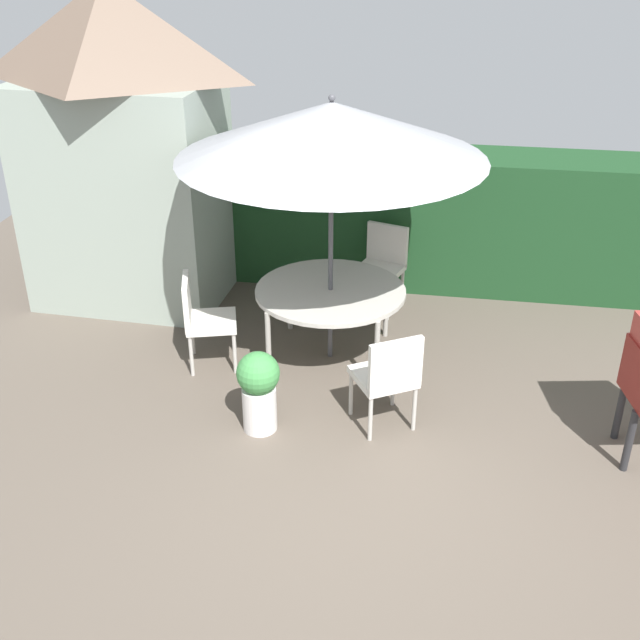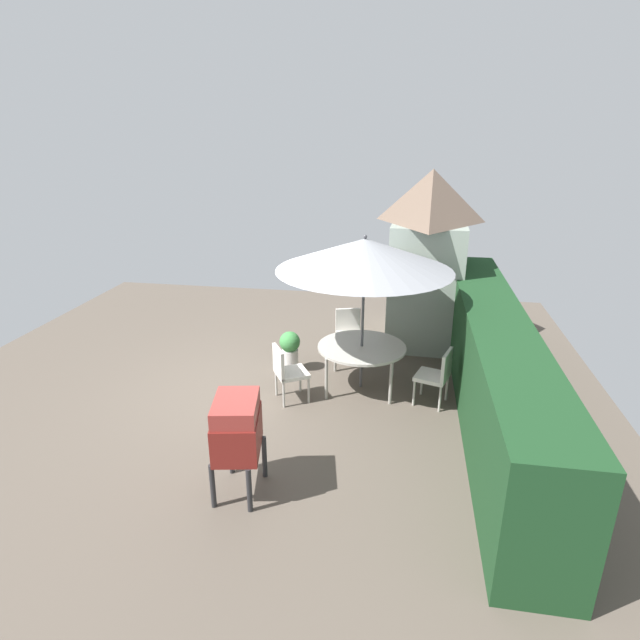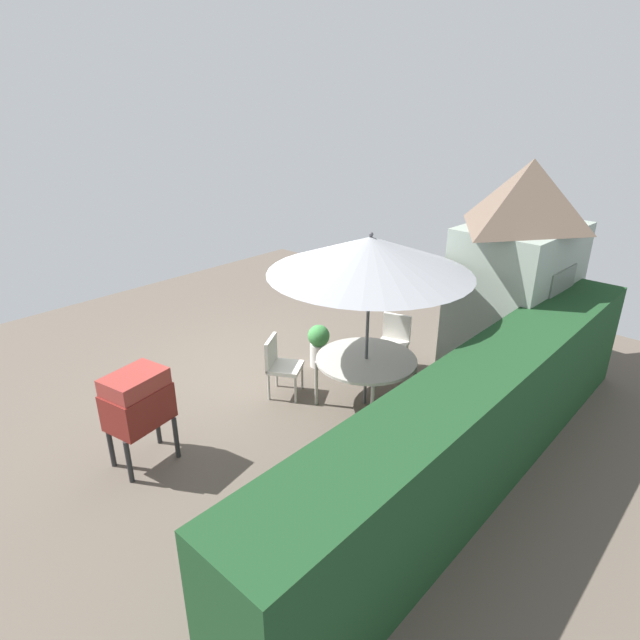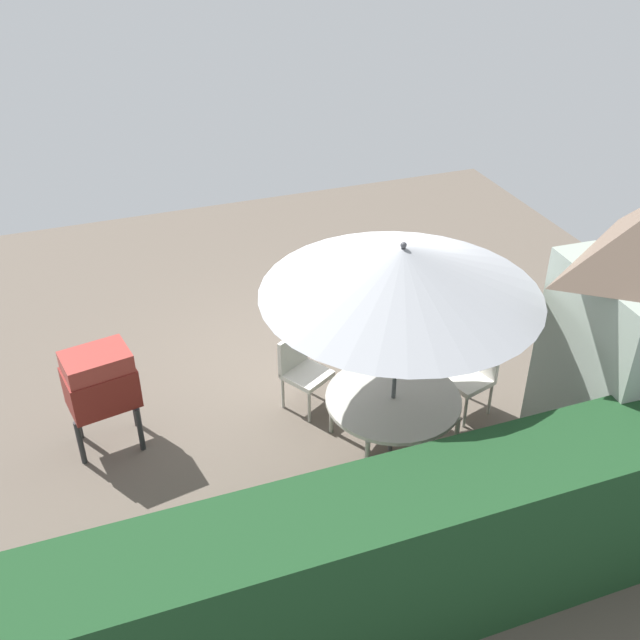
% 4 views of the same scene
% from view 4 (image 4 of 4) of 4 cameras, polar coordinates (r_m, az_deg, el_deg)
% --- Properties ---
extents(ground_plane, '(11.00, 11.00, 0.00)m').
position_cam_4_polar(ground_plane, '(9.24, -0.99, -4.32)').
color(ground_plane, brown).
extents(hedge_backdrop, '(7.13, 0.84, 1.52)m').
position_cam_4_polar(hedge_backdrop, '(6.39, 9.72, -16.62)').
color(hedge_backdrop, '#193D1E').
rests_on(hedge_backdrop, ground).
extents(patio_table, '(1.42, 1.42, 0.73)m').
position_cam_4_polar(patio_table, '(7.81, 5.63, -6.19)').
color(patio_table, '#B2ADA3').
rests_on(patio_table, ground).
extents(patio_umbrella, '(2.70, 2.70, 2.52)m').
position_cam_4_polar(patio_umbrella, '(6.96, 6.29, 3.74)').
color(patio_umbrella, '#4C4C51').
rests_on(patio_umbrella, ground).
extents(bbq_grill, '(0.78, 0.62, 1.20)m').
position_cam_4_polar(bbq_grill, '(8.08, -16.53, -4.55)').
color(bbq_grill, maroon).
rests_on(bbq_grill, ground).
extents(chair_near_shed, '(0.63, 0.63, 0.90)m').
position_cam_4_polar(chair_near_shed, '(8.51, -1.44, -3.63)').
color(chair_near_shed, silver).
rests_on(chair_near_shed, ground).
extents(chair_far_side, '(0.58, 0.58, 0.90)m').
position_cam_4_polar(chair_far_side, '(7.00, 6.78, -13.57)').
color(chair_far_side, silver).
rests_on(chair_far_side, ground).
extents(chair_toward_hedge, '(0.57, 0.57, 0.90)m').
position_cam_4_polar(chair_toward_hedge, '(8.61, 11.68, -3.93)').
color(chair_toward_hedge, silver).
rests_on(chair_toward_hedge, ground).
extents(potted_plant_by_shed, '(0.36, 0.36, 0.72)m').
position_cam_4_polar(potted_plant_by_shed, '(9.04, 4.46, -2.26)').
color(potted_plant_by_shed, silver).
rests_on(potted_plant_by_shed, ground).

